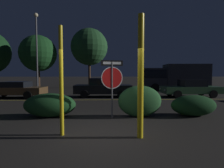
{
  "coord_description": "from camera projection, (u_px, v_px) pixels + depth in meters",
  "views": [
    {
      "loc": [
        0.15,
        -5.13,
        1.79
      ],
      "look_at": [
        0.5,
        3.64,
        1.3
      ],
      "focal_mm": 28.0,
      "sensor_mm": 36.0,
      "label": 1
    }
  ],
  "objects": [
    {
      "name": "street_lamp",
      "position": [
        37.0,
        43.0,
        18.35
      ],
      "size": [
        0.43,
        0.43,
        8.19
      ],
      "color": "#4C4C51",
      "rests_on": "ground_plane"
    },
    {
      "name": "stop_sign",
      "position": [
        112.0,
        78.0,
        7.03
      ],
      "size": [
        0.89,
        0.22,
        2.35
      ],
      "rotation": [
        0.0,
        0.0,
        0.22
      ],
      "color": "#4C4C51",
      "rests_on": "ground_plane"
    },
    {
      "name": "ground_plane",
      "position": [
        100.0,
        134.0,
        5.21
      ],
      "size": [
        260.0,
        260.0,
        0.0
      ],
      "primitive_type": "plane",
      "color": "black"
    },
    {
      "name": "tree_1",
      "position": [
        89.0,
        47.0,
        23.07
      ],
      "size": [
        4.85,
        4.85,
        7.83
      ],
      "color": "#422D1E",
      "rests_on": "ground_plane"
    },
    {
      "name": "delivery_truck",
      "position": [
        172.0,
        76.0,
        19.13
      ],
      "size": [
        7.34,
        2.92,
        2.87
      ],
      "rotation": [
        0.0,
        0.0,
        1.5
      ],
      "color": "#2D2D33",
      "rests_on": "ground_plane"
    },
    {
      "name": "yellow_pole_left",
      "position": [
        61.0,
        81.0,
        5.07
      ],
      "size": [
        0.12,
        0.12,
        3.19
      ],
      "primitive_type": "cylinder",
      "color": "yellow",
      "rests_on": "ground_plane"
    },
    {
      "name": "hedge_bush_3",
      "position": [
        193.0,
        105.0,
        7.5
      ],
      "size": [
        1.93,
        1.06,
        0.91
      ],
      "primitive_type": "ellipsoid",
      "color": "#19421E",
      "rests_on": "ground_plane"
    },
    {
      "name": "hedge_bush_2",
      "position": [
        140.0,
        101.0,
        7.33
      ],
      "size": [
        1.82,
        0.76,
        1.32
      ],
      "primitive_type": "ellipsoid",
      "color": "#2D6633",
      "rests_on": "ground_plane"
    },
    {
      "name": "passing_car_2",
      "position": [
        103.0,
        88.0,
        13.82
      ],
      "size": [
        4.57,
        1.94,
        1.5
      ],
      "rotation": [
        0.0,
        0.0,
        -1.6
      ],
      "color": "black",
      "rests_on": "ground_plane"
    },
    {
      "name": "passing_car_3",
      "position": [
        191.0,
        88.0,
        13.87
      ],
      "size": [
        4.62,
        1.89,
        1.37
      ],
      "rotation": [
        0.0,
        0.0,
        1.6
      ],
      "color": "#335B38",
      "rests_on": "ground_plane"
    },
    {
      "name": "road_center_stripe",
      "position": [
        103.0,
        100.0,
        12.26
      ],
      "size": [
        37.99,
        0.12,
        0.01
      ],
      "primitive_type": "cube",
      "color": "gold",
      "rests_on": "ground_plane"
    },
    {
      "name": "passing_car_1",
      "position": [
        16.0,
        89.0,
        13.22
      ],
      "size": [
        4.53,
        1.96,
        1.24
      ],
      "rotation": [
        0.0,
        0.0,
        1.52
      ],
      "color": "brown",
      "rests_on": "ground_plane"
    },
    {
      "name": "hedge_bush_1",
      "position": [
        50.0,
        105.0,
        7.35
      ],
      "size": [
        2.16,
        1.16,
        1.0
      ],
      "primitive_type": "ellipsoid",
      "color": "#19421E",
      "rests_on": "ground_plane"
    },
    {
      "name": "tree_0",
      "position": [
        38.0,
        53.0,
        21.46
      ],
      "size": [
        4.44,
        4.44,
        6.58
      ],
      "color": "#422D1E",
      "rests_on": "ground_plane"
    },
    {
      "name": "yellow_pole_right",
      "position": [
        141.0,
        77.0,
        4.85
      ],
      "size": [
        0.17,
        0.17,
        3.44
      ],
      "primitive_type": "cylinder",
      "color": "yellow",
      "rests_on": "ground_plane"
    }
  ]
}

